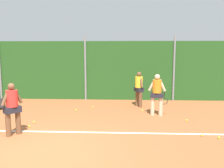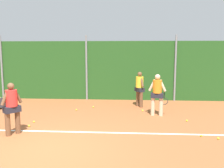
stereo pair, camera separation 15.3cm
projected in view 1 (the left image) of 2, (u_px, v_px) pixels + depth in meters
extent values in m
plane|color=#A85B33|center=(65.00, 127.00, 8.27)|extent=(26.73, 26.73, 0.00)
cube|color=#23511E|center=(86.00, 71.00, 12.82)|extent=(15.82, 0.25, 3.06)
cylinder|color=gray|center=(0.00, 68.00, 12.85)|extent=(0.10, 0.10, 3.36)
cylinder|color=gray|center=(85.00, 68.00, 12.63)|extent=(0.10, 0.10, 3.36)
cylinder|color=gray|center=(174.00, 68.00, 12.40)|extent=(0.10, 0.10, 3.36)
cube|color=white|center=(60.00, 132.00, 7.72)|extent=(11.56, 0.10, 0.01)
cylinder|color=brown|center=(18.00, 123.00, 7.51)|extent=(0.16, 0.16, 0.71)
cylinder|color=brown|center=(8.00, 125.00, 7.28)|extent=(0.16, 0.16, 0.71)
cube|color=#23232D|center=(12.00, 110.00, 7.33)|extent=(0.51, 0.54, 0.19)
cylinder|color=red|center=(12.00, 98.00, 7.29)|extent=(0.34, 0.34, 0.50)
sphere|color=brown|center=(11.00, 86.00, 7.24)|extent=(0.20, 0.20, 0.20)
cylinder|color=brown|center=(18.00, 96.00, 7.43)|extent=(0.22, 0.24, 0.48)
cylinder|color=brown|center=(5.00, 98.00, 7.14)|extent=(0.22, 0.24, 0.48)
cylinder|color=beige|center=(152.00, 106.00, 9.71)|extent=(0.16, 0.16, 0.72)
cylinder|color=beige|center=(161.00, 107.00, 9.63)|extent=(0.16, 0.16, 0.72)
cube|color=#23232D|center=(157.00, 95.00, 9.60)|extent=(0.53, 0.37, 0.19)
cylinder|color=orange|center=(157.00, 86.00, 9.56)|extent=(0.35, 0.35, 0.52)
sphere|color=beige|center=(157.00, 77.00, 9.51)|extent=(0.21, 0.21, 0.21)
cylinder|color=beige|center=(152.00, 85.00, 9.60)|extent=(0.29, 0.14, 0.49)
cylinder|color=beige|center=(162.00, 85.00, 9.50)|extent=(0.29, 0.14, 0.49)
cylinder|color=black|center=(164.00, 94.00, 9.58)|extent=(0.03, 0.03, 0.28)
torus|color=#26262B|center=(164.00, 101.00, 9.61)|extent=(0.28, 0.08, 0.28)
cylinder|color=brown|center=(140.00, 100.00, 11.07)|extent=(0.16, 0.16, 0.71)
cylinder|color=brown|center=(137.00, 98.00, 11.35)|extent=(0.16, 0.16, 0.71)
cube|color=#23232D|center=(139.00, 89.00, 11.15)|extent=(0.46, 0.55, 0.19)
cylinder|color=yellow|center=(139.00, 82.00, 11.10)|extent=(0.35, 0.35, 0.50)
sphere|color=brown|center=(139.00, 74.00, 11.05)|extent=(0.20, 0.20, 0.20)
cylinder|color=brown|center=(141.00, 82.00, 10.92)|extent=(0.19, 0.27, 0.48)
cylinder|color=brown|center=(137.00, 81.00, 11.28)|extent=(0.19, 0.27, 0.48)
cylinder|color=#2D2D33|center=(1.00, 103.00, 10.72)|extent=(0.36, 0.36, 0.42)
cylinder|color=#2D2D33|center=(4.00, 108.00, 10.75)|extent=(0.02, 0.02, 0.08)
cylinder|color=#2D2D33|center=(3.00, 108.00, 10.88)|extent=(0.02, 0.02, 0.08)
sphere|color=#CCDB33|center=(2.00, 98.00, 10.73)|extent=(0.07, 0.07, 0.07)
sphere|color=#CCDB33|center=(142.00, 110.00, 10.39)|extent=(0.07, 0.07, 0.07)
sphere|color=#CCDB33|center=(202.00, 135.00, 7.33)|extent=(0.07, 0.07, 0.07)
sphere|color=#CCDB33|center=(29.00, 126.00, 8.19)|extent=(0.07, 0.07, 0.07)
sphere|color=#CCDB33|center=(93.00, 107.00, 10.99)|extent=(0.07, 0.07, 0.07)
sphere|color=#CCDB33|center=(34.00, 122.00, 8.68)|extent=(0.07, 0.07, 0.07)
sphere|color=#CCDB33|center=(219.00, 138.00, 7.11)|extent=(0.07, 0.07, 0.07)
sphere|color=#CCDB33|center=(76.00, 110.00, 10.47)|extent=(0.07, 0.07, 0.07)
sphere|color=#CCDB33|center=(187.00, 120.00, 8.91)|extent=(0.07, 0.07, 0.07)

